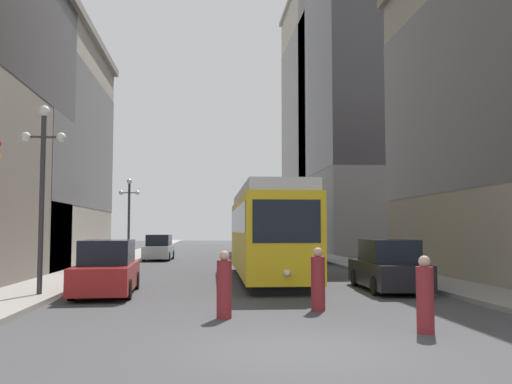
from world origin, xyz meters
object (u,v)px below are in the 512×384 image
transit_bus (286,233)px  parked_car_left_mid (107,269)px  lamp_post_left_far (129,206)px  parked_car_left_near (159,248)px  pedestrian_crossing_far (224,287)px  lamp_post_left_near (43,170)px  pedestrian_on_sidewalk (425,297)px  parked_car_right_far (388,267)px  pedestrian_crossing_near (318,281)px  streetcar (267,231)px

transit_bus → parked_car_left_mid: 21.72m
transit_bus → lamp_post_left_far: lamp_post_left_far is taller
lamp_post_left_far → transit_bus: bearing=4.9°
parked_car_left_near → pedestrian_crossing_far: 26.22m
pedestrian_crossing_far → lamp_post_left_near: 7.83m
transit_bus → pedestrian_on_sidewalk: size_ratio=7.57×
parked_car_right_far → parked_car_left_near: bearing=-61.3°
parked_car_left_near → lamp_post_left_far: size_ratio=0.82×
parked_car_left_mid → pedestrian_crossing_near: (6.32, -4.30, -0.06)m
parked_car_left_near → pedestrian_on_sidewalk: bearing=-72.0°
transit_bus → pedestrian_crossing_far: size_ratio=7.43×
transit_bus → parked_car_right_far: size_ratio=2.49×
parked_car_left_near → lamp_post_left_far: (-1.90, -1.81, 2.92)m
parked_car_left_mid → pedestrian_on_sidewalk: parked_car_left_mid is taller
pedestrian_crossing_near → lamp_post_left_far: size_ratio=0.31×
parked_car_right_far → pedestrian_on_sidewalk: bearing=79.3°
transit_bus → pedestrian_crossing_far: 25.65m
pedestrian_crossing_far → transit_bus: bearing=-23.7°
transit_bus → parked_car_left_near: size_ratio=2.72×
transit_bus → parked_car_left_mid: size_ratio=2.45×
streetcar → pedestrian_crossing_far: size_ratio=7.81×
parked_car_right_far → pedestrian_on_sidewalk: size_ratio=3.03×
pedestrian_crossing_far → streetcar: bearing=-24.2°
pedestrian_crossing_far → parked_car_right_far: bearing=-59.2°
streetcar → lamp_post_left_far: size_ratio=2.35×
parked_car_left_mid → lamp_post_left_near: lamp_post_left_near is taller
pedestrian_crossing_far → lamp_post_left_near: (-5.66, 4.30, 3.29)m
parked_car_left_mid → pedestrian_crossing_near: 7.65m
pedestrian_crossing_near → parked_car_right_far: bearing=-100.7°
pedestrian_crossing_near → lamp_post_left_near: bearing=5.3°
transit_bus → parked_car_left_mid: (-9.03, -19.72, -1.10)m
parked_car_left_near → pedestrian_crossing_far: (3.76, -25.95, -0.07)m
lamp_post_left_far → pedestrian_on_sidewalk: bearing=-69.7°
parked_car_left_near → pedestrian_crossing_near: parked_car_left_near is taller
streetcar → pedestrian_on_sidewalk: 12.69m
parked_car_left_mid → parked_car_right_far: bearing=-1.2°
streetcar → lamp_post_left_near: size_ratio=2.15×
streetcar → parked_car_right_far: (3.84, -4.56, -1.26)m
transit_bus → pedestrian_crossing_far: (-5.27, -25.07, -1.18)m
parked_car_left_near → parked_car_right_far: 22.61m
streetcar → lamp_post_left_far: bearing=120.1°
parked_car_left_mid → pedestrian_crossing_far: bearing=-57.5°
streetcar → pedestrian_crossing_near: bearing=-87.1°
streetcar → parked_car_right_far: 6.09m
parked_car_right_far → lamp_post_left_far: size_ratio=0.89×
pedestrian_crossing_near → lamp_post_left_far: 24.69m
pedestrian_on_sidewalk → parked_car_left_mid: bearing=45.5°
parked_car_left_mid → parked_car_right_far: size_ratio=1.02×
pedestrian_crossing_near → lamp_post_left_near: (-8.22, 3.26, 3.27)m
parked_car_right_far → streetcar: bearing=-47.0°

